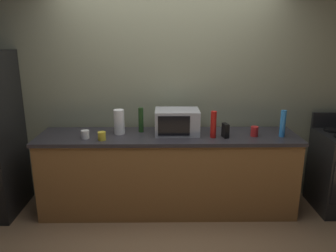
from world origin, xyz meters
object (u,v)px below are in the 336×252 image
bottle_wine (141,120)px  mug_white (85,134)px  mug_red (254,131)px  paper_towel_roll (119,122)px  microwave (177,122)px  cordless_phone (225,130)px  bottle_hot_sauce (213,124)px  mug_yellow (102,136)px  bottle_spray_cleaner (283,124)px

bottle_wine → mug_white: 0.63m
mug_red → paper_towel_roll: bearing=175.8°
microwave → mug_red: 0.84m
cordless_phone → bottle_hot_sauce: (-0.13, -0.00, 0.07)m
microwave → mug_yellow: bearing=-163.9°
bottle_wine → cordless_phone: bearing=-13.2°
bottle_wine → mug_white: size_ratio=3.18×
microwave → bottle_hot_sauce: (0.38, -0.15, 0.01)m
microwave → mug_yellow: size_ratio=5.43×
cordless_phone → bottle_hot_sauce: bottle_hot_sauce is taller
bottle_hot_sauce → bottle_wine: size_ratio=1.03×
bottle_hot_sauce → bottle_spray_cleaner: bearing=1.5°
paper_towel_roll → bottle_hot_sauce: (1.02, -0.15, 0.01)m
paper_towel_roll → mug_red: size_ratio=2.52×
cordless_phone → bottle_spray_cleaner: (0.61, 0.02, 0.07)m
microwave → mug_red: microwave is taller
microwave → bottle_spray_cleaner: bottle_spray_cleaner is taller
bottle_spray_cleaner → bottle_wine: 1.54m
bottle_spray_cleaner → mug_yellow: 1.92m
paper_towel_roll → mug_white: paper_towel_roll is taller
paper_towel_roll → cordless_phone: size_ratio=1.80×
cordless_phone → mug_white: size_ratio=1.72×
cordless_phone → bottle_hot_sauce: bearing=170.6°
bottle_hot_sauce → mug_white: bottle_hot_sauce is taller
bottle_wine → mug_white: (-0.57, -0.24, -0.10)m
paper_towel_roll → mug_yellow: paper_towel_roll is taller
paper_towel_roll → bottle_spray_cleaner: size_ratio=0.93×
paper_towel_roll → mug_red: bearing=-4.2°
bottle_spray_cleaner → mug_red: 0.31m
mug_red → cordless_phone: bearing=-173.4°
cordless_phone → bottle_hot_sauce: 0.15m
bottle_wine → bottle_hot_sauce: bearing=-15.5°
microwave → mug_white: bearing=-170.4°
bottle_wine → mug_yellow: 0.50m
cordless_phone → bottle_spray_cleaner: 0.62m
microwave → mug_red: size_ratio=4.47×
paper_towel_roll → mug_white: 0.39m
microwave → bottle_spray_cleaner: size_ratio=1.66×
bottle_hot_sauce → mug_white: 1.36m
cordless_phone → mug_white: cordless_phone is taller
paper_towel_roll → bottle_wine: size_ratio=0.97×
microwave → paper_towel_roll: same height
paper_towel_roll → bottle_hot_sauce: 1.03m
paper_towel_roll → bottle_wine: (0.23, 0.07, 0.00)m
bottle_hot_sauce → bottle_spray_cleaner: 0.74m
bottle_hot_sauce → mug_yellow: bottle_hot_sauce is taller
bottle_hot_sauce → bottle_spray_cleaner: size_ratio=0.99×
cordless_phone → mug_yellow: cordless_phone is taller
mug_yellow → microwave: bearing=16.1°
paper_towel_roll → bottle_spray_cleaner: bottle_spray_cleaner is taller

